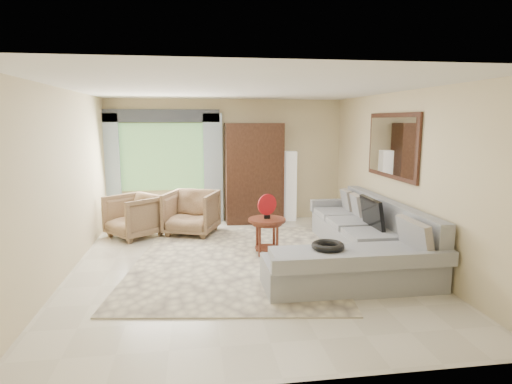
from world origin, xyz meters
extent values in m
plane|color=silver|center=(0.00, 0.00, 0.00)|extent=(6.00, 6.00, 0.00)
cube|color=beige|center=(-0.10, 0.21, 0.01)|extent=(3.53, 4.38, 0.02)
cube|color=gray|center=(2.00, 0.50, 0.20)|extent=(0.90, 2.40, 0.40)
cube|color=gray|center=(1.30, -1.10, 0.20)|extent=(2.30, 0.80, 0.40)
cube|color=gray|center=(2.35, 0.10, 0.65)|extent=(0.20, 3.20, 0.50)
cube|color=gray|center=(2.00, 1.78, 0.51)|extent=(0.90, 0.16, 0.22)
cube|color=gray|center=(1.30, -1.55, 0.49)|extent=(2.30, 0.10, 0.18)
cube|color=black|center=(2.05, 0.06, 0.72)|extent=(0.14, 0.74, 0.48)
torus|color=black|center=(1.00, -0.99, 0.55)|extent=(0.43, 0.43, 0.09)
cylinder|color=#522116|center=(0.44, 0.42, 0.58)|extent=(0.60, 0.60, 0.04)
cylinder|color=#522116|center=(0.44, 0.42, 0.27)|extent=(0.40, 0.40, 0.54)
cylinder|color=#AA1116|center=(0.44, 0.42, 0.83)|extent=(0.32, 0.15, 0.34)
imported|color=olive|center=(-1.83, 1.84, 0.40)|extent=(1.21, 1.21, 0.79)
imported|color=#937250|center=(-0.77, 1.89, 0.42)|extent=(1.16, 1.17, 0.84)
imported|color=#999999|center=(-2.45, 2.46, 0.25)|extent=(0.44, 0.39, 0.49)
cube|color=black|center=(0.55, 2.72, 1.05)|extent=(1.20, 0.55, 2.10)
cube|color=silver|center=(1.35, 2.78, 0.75)|extent=(0.24, 0.24, 1.50)
cube|color=#669E59|center=(-1.35, 2.97, 1.40)|extent=(1.80, 0.04, 1.40)
cube|color=#9EB7CC|center=(-2.40, 2.88, 1.15)|extent=(0.40, 0.08, 2.30)
cube|color=#9EB7CC|center=(-0.30, 2.88, 1.15)|extent=(0.40, 0.08, 2.30)
cube|color=#1E232D|center=(-1.35, 2.90, 2.25)|extent=(2.40, 0.12, 0.26)
cube|color=black|center=(2.47, 0.35, 1.75)|extent=(0.04, 1.70, 1.05)
cube|color=white|center=(2.45, 0.35, 1.75)|extent=(0.02, 1.54, 0.90)
camera|label=1|loc=(-0.70, -6.17, 2.16)|focal=30.00mm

